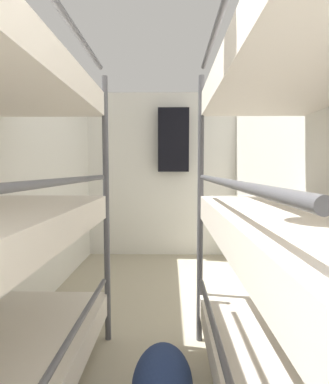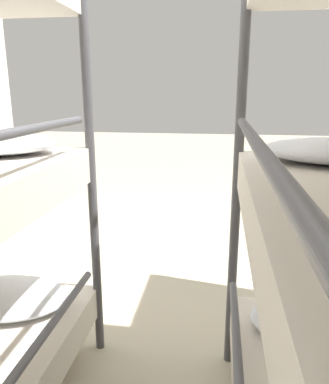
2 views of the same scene
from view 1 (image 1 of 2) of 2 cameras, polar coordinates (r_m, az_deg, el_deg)
wall_right at (r=2.31m, az=26.55°, el=1.84°), size 0.06×4.82×2.40m
wall_back at (r=4.47m, az=-0.53°, el=3.27°), size 2.30×0.06×2.40m
bunk_stack_right_near at (r=1.34m, az=27.24°, el=-7.35°), size 0.77×1.90×1.98m
duffel_bag at (r=1.86m, az=-0.40°, el=-32.72°), size 0.32×0.55×0.32m
hanging_coat at (r=4.34m, az=1.71°, el=9.85°), size 0.44×0.12×0.90m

